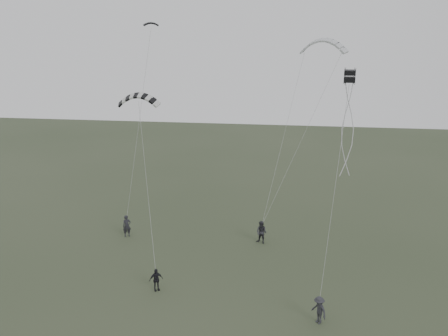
% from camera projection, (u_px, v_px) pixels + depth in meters
% --- Properties ---
extents(ground, '(140.00, 140.00, 0.00)m').
position_uv_depth(ground, '(192.00, 278.00, 30.71)').
color(ground, '#333F28').
rests_on(ground, ground).
extents(flyer_left, '(0.82, 0.74, 1.89)m').
position_uv_depth(flyer_left, '(127.00, 226.00, 37.46)').
color(flyer_left, black).
rests_on(flyer_left, ground).
extents(flyer_right, '(1.13, 1.02, 1.91)m').
position_uv_depth(flyer_right, '(262.00, 232.00, 36.09)').
color(flyer_right, '#28282E').
rests_on(flyer_right, ground).
extents(flyer_center, '(0.96, 0.82, 1.55)m').
position_uv_depth(flyer_center, '(156.00, 280.00, 28.88)').
color(flyer_center, black).
rests_on(flyer_center, ground).
extents(flyer_far, '(1.18, 1.23, 1.68)m').
position_uv_depth(flyer_far, '(319.00, 310.00, 25.34)').
color(flyer_far, '#29292E').
rests_on(flyer_far, ground).
extents(kite_dark_small, '(1.39, 0.96, 0.54)m').
position_uv_depth(kite_dark_small, '(151.00, 23.00, 37.70)').
color(kite_dark_small, black).
rests_on(kite_dark_small, flyer_left).
extents(kite_pale_large, '(4.52, 2.73, 1.94)m').
position_uv_depth(kite_pale_large, '(324.00, 40.00, 38.94)').
color(kite_pale_large, '#B8BBBE').
rests_on(kite_pale_large, flyer_right).
extents(kite_striped, '(3.16, 1.36, 1.40)m').
position_uv_depth(kite_striped, '(138.00, 95.00, 32.32)').
color(kite_striped, black).
rests_on(kite_striped, flyer_center).
extents(kite_box, '(0.79, 0.85, 0.81)m').
position_uv_depth(kite_box, '(350.00, 76.00, 27.76)').
color(kite_box, black).
rests_on(kite_box, flyer_far).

